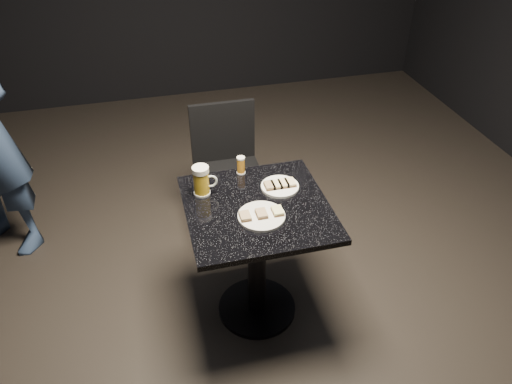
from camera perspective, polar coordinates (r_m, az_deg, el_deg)
floor at (r=2.96m, az=0.10°, el=-13.19°), size 6.00×6.00×0.00m
plate_large at (r=2.36m, az=0.62°, el=-2.78°), size 0.23×0.23×0.01m
plate_small at (r=2.56m, az=2.74°, el=0.62°), size 0.20×0.20×0.01m
table at (r=2.59m, az=0.11°, el=-5.84°), size 0.70×0.70×0.75m
beer_mug at (r=2.49m, az=-6.22°, el=1.31°), size 0.12×0.09×0.16m
beer_tumbler at (r=2.65m, az=-1.73°, el=3.08°), size 0.05×0.05×0.10m
chair at (r=3.21m, az=-3.31°, el=3.20°), size 0.42×0.42×0.88m
canapes_on_plate_large at (r=2.35m, az=0.63°, el=-2.47°), size 0.21×0.07×0.02m
canapes_on_plate_small at (r=2.55m, az=2.75°, el=0.92°), size 0.16×0.07×0.02m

